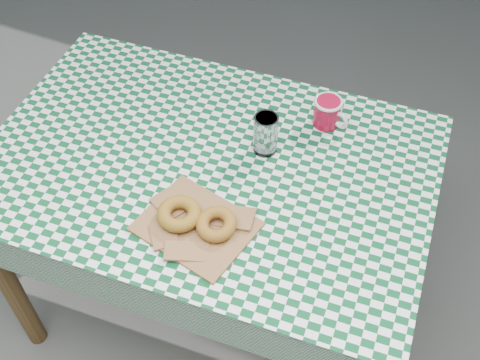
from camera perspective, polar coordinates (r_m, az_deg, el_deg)
name	(u,v)px	position (r m, az deg, el deg)	size (l,w,h in m)	color
ground	(187,269)	(2.31, -5.02, -8.46)	(60.00, 60.00, 0.00)	#5A5B55
table	(212,243)	(1.91, -2.70, -6.04)	(1.19, 0.79, 0.75)	#54391C
tablecloth	(207,164)	(1.62, -3.18, 1.56)	(1.21, 0.81, 0.01)	#0B4724
paper_bag	(196,226)	(1.48, -4.17, -4.35)	(0.27, 0.21, 0.01)	#966841
bagel_front	(179,214)	(1.47, -5.81, -3.22)	(0.11, 0.11, 0.03)	olive
bagel_back	(216,224)	(1.45, -2.27, -4.21)	(0.10, 0.10, 0.03)	#945B1E
coffee_mug	(327,112)	(1.71, 8.28, 6.40)	(0.15, 0.15, 0.08)	maroon
drinking_glass	(266,134)	(1.61, 2.46, 4.41)	(0.07, 0.07, 0.12)	silver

